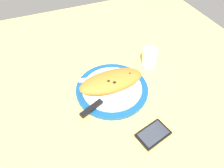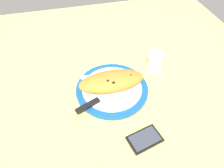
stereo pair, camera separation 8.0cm
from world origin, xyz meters
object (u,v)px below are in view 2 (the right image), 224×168
plate (112,89)px  knife (96,101)px  smartphone (145,139)px  water_glass (155,62)px  calzone (112,81)px  fork (98,77)px

plate → knife: bearing=36.7°
smartphone → water_glass: size_ratio=1.44×
calzone → smartphone: size_ratio=2.10×
plate → calzone: calzone is taller
calzone → water_glass: water_glass is taller
calzone → knife: (7.96, 6.45, -2.45)cm
plate → smartphone: size_ratio=2.36×
fork → knife: (3.37, 12.48, 0.28)cm
calzone → smartphone: bearing=101.4°
calzone → fork: size_ratio=1.47×
water_glass → fork: bearing=2.9°
calzone → fork: 8.06cm
plate → calzone: (-0.24, -0.70, 3.85)cm
fork → knife: knife is taller
smartphone → calzone: bearing=-78.6°
fork → plate: bearing=122.9°
calzone → water_glass: size_ratio=3.02×
knife → water_glass: 32.14cm
knife → water_glass: (-29.00, -13.77, 1.48)cm
plate → smartphone: 24.54cm
smartphone → water_glass: 35.95cm
knife → fork: bearing=-105.1°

